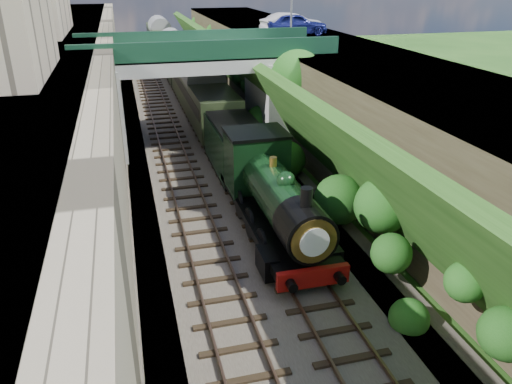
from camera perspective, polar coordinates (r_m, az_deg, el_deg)
The scene contains 16 objects.
trackbed at distance 30.86m, azimuth -5.32°, elevation 3.29°, with size 10.00×90.00×0.20m, color #473F38.
retaining_wall at distance 29.50m, azimuth -16.27°, elevation 8.41°, with size 1.00×90.00×7.00m, color #756B56.
street_plateau_left at distance 29.81m, azimuth -23.02°, elevation 7.61°, with size 6.00×90.00×7.00m, color #262628.
street_plateau_right at distance 32.76m, azimuth 11.30°, elevation 9.70°, with size 8.00×90.00×6.25m, color #262628.
embankment_slope at distance 31.55m, azimuth 3.38°, elevation 8.80°, with size 4.45×90.00×6.36m.
track_left at distance 30.57m, azimuth -9.03°, elevation 3.19°, with size 2.50×90.00×0.20m.
track_right at distance 31.01m, azimuth -3.14°, elevation 3.75°, with size 2.50×90.00×0.20m.
road_bridge at distance 33.71m, azimuth -5.16°, elevation 12.11°, with size 16.00×6.40×7.25m.
tree at distance 32.02m, azimuth 4.76°, elevation 12.54°, with size 3.60×3.80×6.60m.
car_blue at distance 41.80m, azimuth 4.61°, elevation 18.58°, with size 1.98×4.91×1.67m, color navy.
car_silver at distance 42.59m, azimuth 4.04°, elevation 18.67°, with size 1.73×4.95×1.63m, color silver.
locomotive at distance 21.72m, azimuth 2.03°, elevation -0.63°, with size 3.10×10.23×3.83m.
tender at distance 28.45m, azimuth -2.25°, elevation 4.83°, with size 2.70×6.00×3.05m.
coach_front at distance 40.27m, azimuth -6.29°, elevation 11.05°, with size 2.90×18.00×3.70m.
coach_middle at distance 58.62m, azimuth -9.28°, elevation 14.91°, with size 2.90×18.00×3.70m.
coach_rear at distance 77.19m, azimuth -10.88°, elevation 16.90°, with size 2.90×18.00×3.70m.
Camera 1 is at (-4.59, -8.54, 10.90)m, focal length 35.00 mm.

